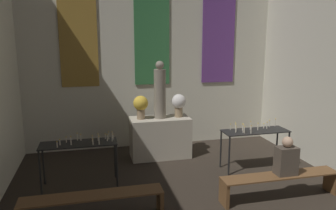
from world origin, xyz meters
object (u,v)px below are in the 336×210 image
person_seated (286,158)px  flower_vase_left (141,105)px  flower_vase_right (179,103)px  pew_back_right (280,181)px  altar (160,137)px  statue (160,92)px  candle_rack_left (79,148)px  pew_back_left (93,202)px  candle_rack_right (255,135)px

person_seated → flower_vase_left: bearing=130.1°
flower_vase_right → pew_back_right: 2.96m
flower_vase_left → person_seated: 3.38m
altar → statue: (0.00, 0.00, 1.10)m
altar → flower_vase_left: flower_vase_left is taller
altar → candle_rack_left: candle_rack_left is taller
flower_vase_right → statue: bearing=180.0°
statue → pew_back_left: (-1.61, -2.55, -1.24)m
candle_rack_left → person_seated: bearing=-21.2°
altar → flower_vase_right: flower_vase_right is taller
altar → person_seated: 3.07m
pew_back_right → person_seated: 0.42m
statue → flower_vase_left: bearing=180.0°
altar → candle_rack_right: bearing=-33.1°
flower_vase_right → candle_rack_right: (1.37, -1.19, -0.53)m
flower_vase_right → pew_back_left: flower_vase_right is taller
flower_vase_right → pew_back_left: bearing=-128.9°
altar → person_seated: (1.70, -2.55, 0.26)m
candle_rack_left → candle_rack_right: size_ratio=1.00×
candle_rack_right → pew_back_left: (-3.43, -1.36, -0.42)m
flower_vase_left → pew_back_right: size_ratio=0.25×
pew_back_left → flower_vase_left: bearing=65.7°
pew_back_left → person_seated: (3.30, 0.00, 0.41)m
pew_back_right → pew_back_left: bearing=180.0°
candle_rack_left → person_seated: person_seated is taller
statue → candle_rack_right: statue is taller
altar → flower_vase_right: (0.45, 0.00, 0.80)m
flower_vase_left → candle_rack_right: bearing=-27.6°
flower_vase_left → flower_vase_right: size_ratio=1.00×
pew_back_left → pew_back_right: size_ratio=1.00×
flower_vase_left → candle_rack_left: size_ratio=0.38×
candle_rack_right → person_seated: person_seated is taller
altar → person_seated: size_ratio=2.03×
person_seated → pew_back_left: bearing=-180.0°
statue → person_seated: statue is taller
candle_rack_left → candle_rack_right: candle_rack_left is taller
statue → pew_back_left: 3.26m
flower_vase_right → pew_back_left: size_ratio=0.25×
statue → candle_rack_left: statue is taller
statue → flower_vase_right: size_ratio=2.44×
candle_rack_left → pew_back_right: bearing=-21.7°
candle_rack_left → pew_back_left: candle_rack_left is taller
flower_vase_left → person_seated: bearing=-49.9°
pew_back_right → person_seated: size_ratio=3.15×
statue → pew_back_right: bearing=-57.8°
flower_vase_left → person_seated: flower_vase_left is taller
altar → flower_vase_right: bearing=0.0°
candle_rack_left → candle_rack_right: (3.64, 0.00, 0.00)m
flower_vase_left → person_seated: (2.15, -2.55, -0.54)m
candle_rack_left → flower_vase_left: bearing=41.1°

